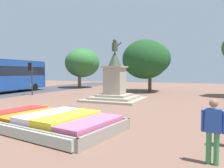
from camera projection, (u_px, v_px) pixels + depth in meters
name	position (u px, v px, depth m)	size (l,w,h in m)	color
ground_plane	(13.00, 119.00, 10.89)	(77.66, 77.66, 0.00)	brown
flower_planter	(49.00, 121.00, 9.03)	(6.30, 4.14, 0.66)	#38281C
statue_monument	(115.00, 86.00, 17.74)	(4.43, 4.43, 4.99)	#9F9480
traffic_light_far_corner	(31.00, 73.00, 21.67)	(0.42, 0.31, 3.24)	#2D2D33
city_bus	(2.00, 74.00, 23.48)	(3.20, 11.53, 3.64)	#1E4799
pedestrian_crossing_plaza	(213.00, 127.00, 5.46)	(0.57, 0.26, 1.66)	#338C4C
park_tree_behind_statue	(147.00, 59.00, 25.16)	(5.19, 6.52, 5.96)	brown
park_tree_far_right	(81.00, 62.00, 31.52)	(5.16, 5.25, 5.75)	brown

